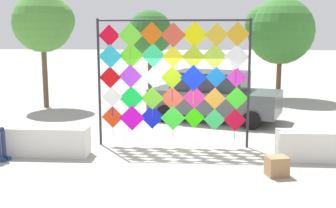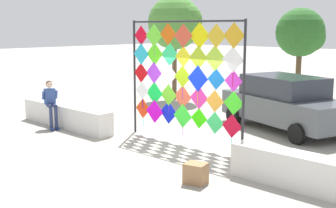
{
  "view_description": "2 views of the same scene",
  "coord_description": "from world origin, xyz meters",
  "px_view_note": "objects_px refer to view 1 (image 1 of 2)",
  "views": [
    {
      "loc": [
        0.35,
        -11.12,
        3.29
      ],
      "look_at": [
        -0.37,
        0.07,
        1.34
      ],
      "focal_mm": 45.69,
      "sensor_mm": 36.0,
      "label": 1
    },
    {
      "loc": [
        8.21,
        -8.85,
        3.38
      ],
      "look_at": [
        -0.36,
        0.19,
        1.23
      ],
      "focal_mm": 47.65,
      "sensor_mm": 36.0,
      "label": 2
    }
  ],
  "objects_px": {
    "parked_car": "(214,96)",
    "tree_palm_like": "(45,22)",
    "kite_display_rack": "(173,73)",
    "tree_broadleaf": "(152,34)",
    "cardboard_box_large": "(277,166)",
    "tree_far_right": "(279,30)"
  },
  "relations": [
    {
      "from": "parked_car",
      "to": "tree_palm_like",
      "type": "distance_m",
      "value": 7.8
    },
    {
      "from": "kite_display_rack",
      "to": "tree_broadleaf",
      "type": "height_order",
      "value": "tree_broadleaf"
    },
    {
      "from": "parked_car",
      "to": "tree_palm_like",
      "type": "bearing_deg",
      "value": 162.13
    },
    {
      "from": "kite_display_rack",
      "to": "tree_palm_like",
      "type": "distance_m",
      "value": 8.33
    },
    {
      "from": "tree_palm_like",
      "to": "kite_display_rack",
      "type": "bearing_deg",
      "value": -46.37
    },
    {
      "from": "kite_display_rack",
      "to": "cardboard_box_large",
      "type": "bearing_deg",
      "value": -43.52
    },
    {
      "from": "tree_broadleaf",
      "to": "tree_far_right",
      "type": "distance_m",
      "value": 6.38
    },
    {
      "from": "kite_display_rack",
      "to": "tree_palm_like",
      "type": "xyz_separation_m",
      "value": [
        -5.66,
        5.93,
        1.51
      ]
    },
    {
      "from": "tree_palm_like",
      "to": "tree_far_right",
      "type": "xyz_separation_m",
      "value": [
        10.2,
        3.06,
        -0.3
      ]
    },
    {
      "from": "kite_display_rack",
      "to": "tree_far_right",
      "type": "height_order",
      "value": "tree_far_right"
    },
    {
      "from": "kite_display_rack",
      "to": "tree_palm_like",
      "type": "bearing_deg",
      "value": 133.63
    },
    {
      "from": "cardboard_box_large",
      "to": "tree_broadleaf",
      "type": "distance_m",
      "value": 13.78
    },
    {
      "from": "tree_palm_like",
      "to": "tree_broadleaf",
      "type": "xyz_separation_m",
      "value": [
        3.99,
        4.5,
        -0.52
      ]
    },
    {
      "from": "tree_palm_like",
      "to": "tree_far_right",
      "type": "relative_size",
      "value": 1.01
    },
    {
      "from": "parked_car",
      "to": "tree_palm_like",
      "type": "relative_size",
      "value": 1.04
    },
    {
      "from": "cardboard_box_large",
      "to": "tree_palm_like",
      "type": "relative_size",
      "value": 0.1
    },
    {
      "from": "tree_broadleaf",
      "to": "tree_palm_like",
      "type": "bearing_deg",
      "value": -131.54
    },
    {
      "from": "tree_palm_like",
      "to": "parked_car",
      "type": "bearing_deg",
      "value": -17.87
    },
    {
      "from": "kite_display_rack",
      "to": "tree_broadleaf",
      "type": "xyz_separation_m",
      "value": [
        -1.67,
        10.44,
        0.99
      ]
    },
    {
      "from": "kite_display_rack",
      "to": "tree_broadleaf",
      "type": "relative_size",
      "value": 0.99
    },
    {
      "from": "tree_broadleaf",
      "to": "parked_car",
      "type": "bearing_deg",
      "value": -66.22
    },
    {
      "from": "tree_far_right",
      "to": "parked_car",
      "type": "bearing_deg",
      "value": -121.34
    }
  ]
}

